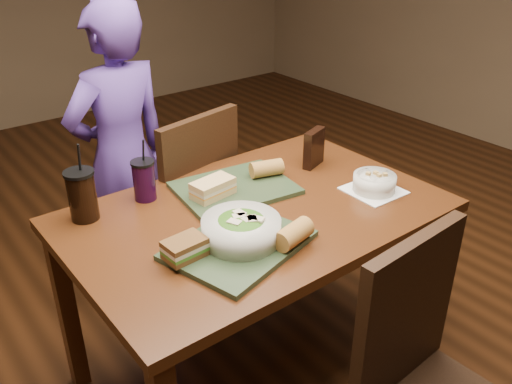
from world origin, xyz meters
TOP-DOWN VIEW (x-y plane):
  - ground at (0.00, 0.00)m, footprint 6.00×6.00m
  - dining_table at (0.00, 0.00)m, footprint 1.30×0.85m
  - chair_near at (0.02, -0.74)m, footprint 0.43×0.43m
  - chair_far at (0.05, 0.54)m, footprint 0.49×0.49m
  - diner at (-0.12, 0.83)m, footprint 0.55×0.40m
  - tray_near at (-0.19, -0.16)m, footprint 0.49×0.42m
  - tray_far at (0.03, 0.17)m, footprint 0.46×0.37m
  - salad_bowl at (-0.17, -0.15)m, footprint 0.25×0.25m
  - soup_bowl at (0.43, -0.16)m, footprint 0.20×0.20m
  - sandwich_near at (-0.36, -0.12)m, footprint 0.13×0.09m
  - sandwich_far at (-0.08, 0.15)m, footprint 0.16×0.10m
  - baguette_near at (-0.06, -0.26)m, footprint 0.14×0.09m
  - baguette_far at (0.18, 0.16)m, footprint 0.14×0.10m
  - cup_cola at (-0.49, 0.31)m, footprint 0.10×0.10m
  - cup_berry at (-0.27, 0.31)m, footprint 0.08×0.08m
  - chip_bag at (0.41, 0.15)m, footprint 0.12×0.07m

SIDE VIEW (x-z plane):
  - ground at x=0.00m, z-range 0.00..0.00m
  - chair_near at x=0.02m, z-range 0.05..1.00m
  - chair_far at x=0.05m, z-range 0.05..1.01m
  - dining_table at x=0.00m, z-range 0.28..1.03m
  - diner at x=-0.12m, z-range 0.00..1.39m
  - tray_near at x=-0.19m, z-range 0.75..0.77m
  - tray_far at x=0.03m, z-range 0.75..0.77m
  - soup_bowl at x=0.43m, z-range 0.75..0.82m
  - sandwich_near at x=-0.36m, z-range 0.77..0.83m
  - sandwich_far at x=-0.08m, z-range 0.77..0.83m
  - baguette_far at x=0.18m, z-range 0.77..0.83m
  - baguette_near at x=-0.06m, z-range 0.77..0.83m
  - salad_bowl at x=-0.17m, z-range 0.77..0.85m
  - cup_berry at x=-0.27m, z-range 0.71..0.94m
  - chip_bag at x=0.41m, z-range 0.75..0.90m
  - cup_cola at x=-0.49m, z-range 0.70..0.98m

